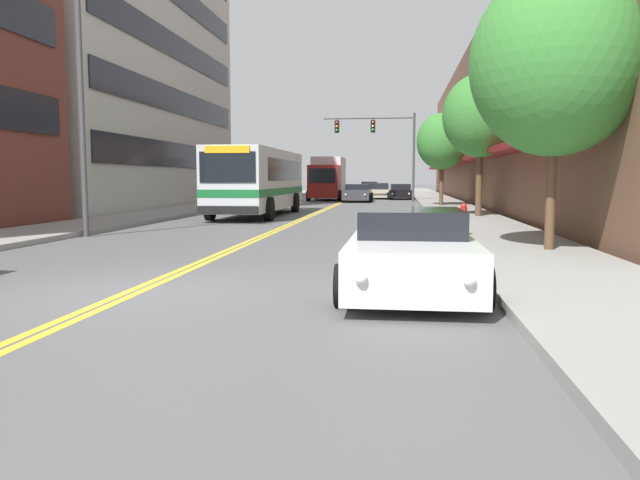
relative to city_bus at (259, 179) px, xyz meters
The scene contains 19 objects.
ground_plane 17.39m from the city_bus, 81.74° to the left, with size 240.00×240.00×0.00m, color #565659.
sidewalk_left 17.79m from the city_bus, 104.90° to the left, with size 3.08×106.00×0.16m.
sidewalk_right 19.66m from the city_bus, 60.91° to the left, with size 3.08×106.00×0.16m.
centre_line 17.39m from the city_bus, 81.74° to the left, with size 0.34×106.00×0.01m.
storefront_row_right 23.26m from the city_bus, 48.22° to the left, with size 9.10×68.00×10.97m.
city_bus is the anchor object (origin of this frame).
car_slate_blue_parked_left_mid 11.12m from the city_bus, 99.90° to the left, with size 2.12×4.22×1.33m.
car_white_parked_right_foreground 20.40m from the city_bus, 70.52° to the right, with size 2.13×4.79×1.28m.
car_black_parked_right_mid 24.68m from the city_bus, 74.04° to the left, with size 2.16×4.57×1.28m.
car_champagne_moving_lead 25.06m from the city_bus, 78.69° to the left, with size 2.21×4.61×1.34m.
car_charcoal_moving_second 36.50m from the city_bus, 84.37° to the left, with size 2.15×4.23×1.40m.
car_dark_grey_moving_third 17.87m from the city_bus, 78.52° to the left, with size 2.20×4.67×1.32m.
box_truck 21.16m from the city_bus, 87.57° to the left, with size 2.67×6.91×3.45m.
traffic_signal_mast 19.00m from the city_bus, 73.40° to the left, with size 6.84×0.38×6.56m.
street_lamp_left_near 12.00m from the city_bus, 102.65° to the right, with size 2.10×0.28×8.10m.
street_tree_right_near 17.79m from the city_bus, 55.37° to the right, with size 3.76×3.76×6.23m.
street_tree_right_mid 10.50m from the city_bus, 10.02° to the right, with size 3.21×3.21×6.01m.
street_tree_right_far 12.98m from the city_bus, 44.37° to the left, with size 3.04×3.04×5.47m.
fire_hydrant 13.94m from the city_bus, 52.63° to the right, with size 0.28×0.20×0.91m.
Camera 1 is at (4.10, -9.27, 1.78)m, focal length 35.00 mm.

